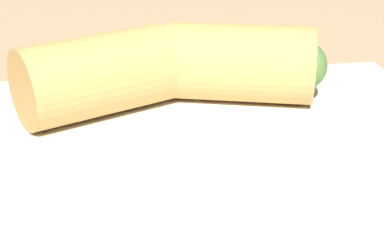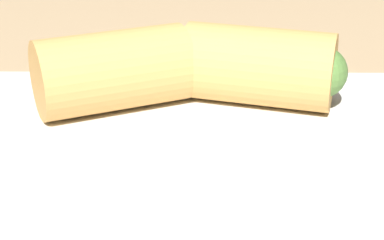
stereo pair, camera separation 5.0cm
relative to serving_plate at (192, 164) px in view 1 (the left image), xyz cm
name	(u,v)px [view 1 (the left image)]	position (x,y,z in cm)	size (l,w,h in cm)	color
table_surface	(178,210)	(1.04, 1.85, -1.76)	(180.00, 140.00, 2.00)	tan
serving_plate	(192,164)	(0.00, 0.00, 0.00)	(32.11, 25.20, 1.50)	white
roll_front_left	(103,74)	(4.61, -6.39, 3.25)	(10.69, 8.43, 5.02)	#DBA356
roll_front_right	(248,63)	(-4.70, -7.00, 3.25)	(10.71, 7.40, 5.02)	#DBA356
spoon	(274,60)	(-9.11, -16.18, -0.05)	(15.76, 3.59, 1.51)	silver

